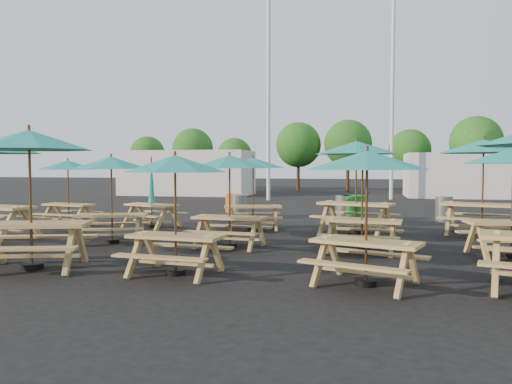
% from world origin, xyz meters
% --- Properties ---
extents(ground, '(120.00, 120.00, 0.00)m').
position_xyz_m(ground, '(0.00, 0.00, 0.00)').
color(ground, black).
rests_on(ground, ground).
extents(picnic_unit_2, '(2.08, 2.08, 2.03)m').
position_xyz_m(picnic_unit_2, '(-5.86, 1.36, 1.75)').
color(picnic_unit_2, '#A67B4A').
rests_on(picnic_unit_2, ground).
extents(picnic_unit_3, '(2.76, 2.76, 2.50)m').
position_xyz_m(picnic_unit_3, '(-2.78, -4.59, 2.16)').
color(picnic_unit_3, '#A67B4A').
rests_on(picnic_unit_3, ground).
extents(picnic_unit_4, '(2.31, 2.31, 2.08)m').
position_xyz_m(picnic_unit_4, '(-2.87, -1.50, 1.80)').
color(picnic_unit_4, '#A67B4A').
rests_on(picnic_unit_4, ground).
extents(picnic_unit_5, '(2.04, 1.90, 2.12)m').
position_xyz_m(picnic_unit_5, '(-3.17, 1.46, 0.87)').
color(picnic_unit_5, '#A67B4A').
rests_on(picnic_unit_5, ground).
extents(picnic_unit_6, '(1.97, 1.97, 2.04)m').
position_xyz_m(picnic_unit_6, '(-0.11, -4.46, 1.76)').
color(picnic_unit_6, '#A67B4A').
rests_on(picnic_unit_6, ground).
extents(picnic_unit_7, '(2.02, 2.02, 2.10)m').
position_xyz_m(picnic_unit_7, '(0.04, -1.52, 1.82)').
color(picnic_unit_7, '#A67B4A').
rests_on(picnic_unit_7, ground).
extents(picnic_unit_8, '(2.23, 2.23, 2.10)m').
position_xyz_m(picnic_unit_8, '(-0.12, 1.64, 1.81)').
color(picnic_unit_8, '#A67B4A').
rests_on(picnic_unit_8, ground).
extents(picnic_unit_9, '(2.37, 2.37, 2.09)m').
position_xyz_m(picnic_unit_9, '(3.03, -4.58, 1.81)').
color(picnic_unit_9, '#A67B4A').
rests_on(picnic_unit_9, ground).
extents(picnic_unit_10, '(2.10, 2.10, 2.10)m').
position_xyz_m(picnic_unit_10, '(2.96, -1.52, 1.82)').
color(picnic_unit_10, '#A67B4A').
rests_on(picnic_unit_10, ground).
extents(picnic_unit_11, '(2.84, 2.84, 2.53)m').
position_xyz_m(picnic_unit_11, '(2.79, 1.37, 2.19)').
color(picnic_unit_11, '#A67B4A').
rests_on(picnic_unit_11, ground).
extents(picnic_unit_14, '(2.84, 2.84, 2.56)m').
position_xyz_m(picnic_unit_14, '(6.05, 1.67, 2.21)').
color(picnic_unit_14, '#A67B4A').
rests_on(picnic_unit_14, ground).
extents(waste_bin_0, '(0.53, 0.53, 0.86)m').
position_xyz_m(waste_bin_0, '(-1.53, 4.72, 0.43)').
color(waste_bin_0, '#D65D0C').
rests_on(waste_bin_0, ground).
extents(waste_bin_1, '(0.53, 0.53, 0.86)m').
position_xyz_m(waste_bin_1, '(-1.18, 4.19, 0.43)').
color(waste_bin_1, gray).
rests_on(waste_bin_1, ground).
extents(waste_bin_2, '(0.53, 0.53, 0.86)m').
position_xyz_m(waste_bin_2, '(2.36, 4.35, 0.43)').
color(waste_bin_2, gray).
rests_on(waste_bin_2, ground).
extents(waste_bin_3, '(0.53, 0.53, 0.86)m').
position_xyz_m(waste_bin_3, '(2.53, 4.35, 0.43)').
color(waste_bin_3, '#1A8F28').
rests_on(waste_bin_3, ground).
extents(waste_bin_4, '(0.53, 0.53, 0.86)m').
position_xyz_m(waste_bin_4, '(2.78, 4.72, 0.43)').
color(waste_bin_4, '#1A8F28').
rests_on(waste_bin_4, ground).
extents(waste_bin_5, '(0.53, 0.53, 0.86)m').
position_xyz_m(waste_bin_5, '(5.55, 4.67, 0.43)').
color(waste_bin_5, gray).
rests_on(waste_bin_5, ground).
extents(mast_0, '(0.20, 0.20, 12.00)m').
position_xyz_m(mast_0, '(-2.00, 14.00, 6.00)').
color(mast_0, silver).
rests_on(mast_0, ground).
extents(mast_1, '(0.20, 0.20, 12.00)m').
position_xyz_m(mast_1, '(4.50, 16.00, 6.00)').
color(mast_1, silver).
rests_on(mast_1, ground).
extents(event_tent_0, '(8.00, 4.00, 2.80)m').
position_xyz_m(event_tent_0, '(-8.00, 18.00, 1.40)').
color(event_tent_0, silver).
rests_on(event_tent_0, ground).
extents(event_tent_1, '(7.00, 4.00, 2.60)m').
position_xyz_m(event_tent_1, '(9.00, 19.00, 1.30)').
color(event_tent_1, silver).
rests_on(event_tent_1, ground).
extents(tree_0, '(2.80, 2.80, 4.24)m').
position_xyz_m(tree_0, '(-14.07, 25.25, 2.83)').
color(tree_0, '#382314').
rests_on(tree_0, ground).
extents(tree_1, '(3.11, 3.11, 4.72)m').
position_xyz_m(tree_1, '(-9.74, 23.90, 3.15)').
color(tree_1, '#382314').
rests_on(tree_1, ground).
extents(tree_2, '(2.59, 2.59, 3.93)m').
position_xyz_m(tree_2, '(-6.39, 23.65, 2.62)').
color(tree_2, '#382314').
rests_on(tree_2, ground).
extents(tree_3, '(3.36, 3.36, 5.09)m').
position_xyz_m(tree_3, '(-1.75, 24.72, 3.41)').
color(tree_3, '#382314').
rests_on(tree_3, ground).
extents(tree_4, '(3.41, 3.41, 5.17)m').
position_xyz_m(tree_4, '(1.90, 24.26, 3.46)').
color(tree_4, '#382314').
rests_on(tree_4, ground).
extents(tree_5, '(2.94, 2.94, 4.45)m').
position_xyz_m(tree_5, '(6.22, 24.67, 2.97)').
color(tree_5, '#382314').
rests_on(tree_5, ground).
extents(tree_6, '(3.38, 3.38, 5.13)m').
position_xyz_m(tree_6, '(10.23, 22.90, 3.43)').
color(tree_6, '#382314').
rests_on(tree_6, ground).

